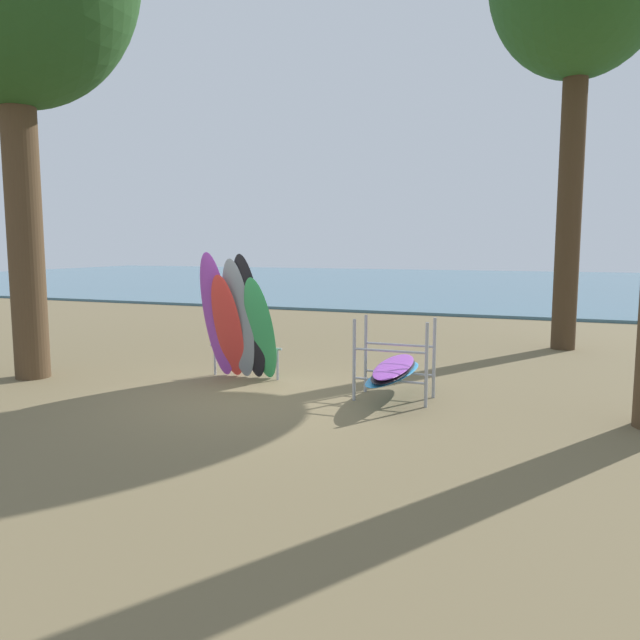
% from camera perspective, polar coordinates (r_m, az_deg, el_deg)
% --- Properties ---
extents(ground_plane, '(80.00, 80.00, 0.00)m').
position_cam_1_polar(ground_plane, '(9.71, -6.54, -7.08)').
color(ground_plane, brown).
extents(lake_water, '(80.00, 36.00, 0.10)m').
position_cam_1_polar(lake_water, '(38.68, 14.49, 3.35)').
color(lake_water, '#477084').
rests_on(lake_water, ground).
extents(leaning_board_pile, '(1.40, 0.78, 2.25)m').
position_cam_1_polar(leaning_board_pile, '(10.72, -7.62, -0.18)').
color(leaning_board_pile, purple).
rests_on(leaning_board_pile, ground).
extents(board_storage_rack, '(1.15, 2.13, 1.25)m').
position_cam_1_polar(board_storage_rack, '(9.46, 6.91, -4.54)').
color(board_storage_rack, '#9EA0A5').
rests_on(board_storage_rack, ground).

